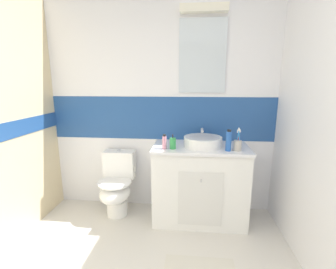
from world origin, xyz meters
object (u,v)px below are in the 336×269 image
at_px(sink_basin, 203,141).
at_px(toilet, 117,186).
at_px(deodorant_spray_can, 164,142).
at_px(shampoo_bottle_tall, 229,141).
at_px(toothbrush_cup, 238,145).
at_px(soap_dispenser, 173,143).

height_order(sink_basin, toilet, sink_basin).
bearing_deg(deodorant_spray_can, sink_basin, 19.32).
relative_size(sink_basin, shampoo_bottle_tall, 2.07).
bearing_deg(toothbrush_cup, deodorant_spray_can, -179.70).
relative_size(toothbrush_cup, shampoo_bottle_tall, 1.07).
distance_m(toilet, soap_dispenser, 0.88).
xyz_separation_m(toothbrush_cup, shampoo_bottle_tall, (-0.09, -0.02, 0.04)).
xyz_separation_m(toothbrush_cup, deodorant_spray_can, (-0.73, -0.00, 0.01)).
bearing_deg(shampoo_bottle_tall, deodorant_spray_can, 178.89).
bearing_deg(deodorant_spray_can, toilet, 163.91).
bearing_deg(deodorant_spray_can, soap_dispenser, 6.10).
xyz_separation_m(soap_dispenser, deodorant_spray_can, (-0.08, -0.01, 0.01)).
relative_size(toilet, toothbrush_cup, 3.24).
relative_size(sink_basin, toothbrush_cup, 1.95).
height_order(toothbrush_cup, deodorant_spray_can, toothbrush_cup).
xyz_separation_m(deodorant_spray_can, shampoo_bottle_tall, (0.63, -0.01, 0.03)).
bearing_deg(shampoo_bottle_tall, sink_basin, 148.35).
bearing_deg(soap_dispenser, toilet, 166.62).
xyz_separation_m(soap_dispenser, shampoo_bottle_tall, (0.55, -0.02, 0.04)).
bearing_deg(soap_dispenser, toothbrush_cup, -0.47).
height_order(toilet, toothbrush_cup, toothbrush_cup).
distance_m(toothbrush_cup, deodorant_spray_can, 0.73).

